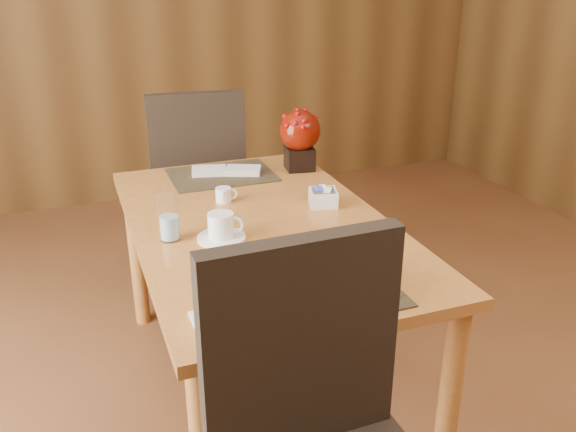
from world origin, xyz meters
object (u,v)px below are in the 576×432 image
object	(u,v)px
water_glass	(169,218)
sugar_caddy	(323,198)
soup_setting	(321,278)
dining_table	(261,246)
berry_decor	(300,136)
bread_plate	(225,322)
creamer_jug	(223,195)
far_chair	(197,176)
coffee_cup	(221,228)

from	to	relation	value
water_glass	sugar_caddy	bearing A→B (deg)	9.90
soup_setting	dining_table	bearing A→B (deg)	93.94
berry_decor	bread_plate	xyz separation A→B (m)	(-0.65, -1.13, -0.15)
water_glass	creamer_jug	distance (m)	0.39
dining_table	creamer_jug	xyz separation A→B (m)	(-0.07, 0.24, 0.13)
dining_table	far_chair	xyz separation A→B (m)	(-0.02, 1.03, -0.06)
creamer_jug	far_chair	size ratio (longest dim) A/B	0.08
soup_setting	coffee_cup	xyz separation A→B (m)	(-0.17, 0.47, -0.02)
soup_setting	bread_plate	distance (m)	0.30
creamer_jug	sugar_caddy	world-z (taller)	sugar_caddy
bread_plate	far_chair	xyz separation A→B (m)	(0.28, 1.64, -0.16)
coffee_cup	creamer_jug	size ratio (longest dim) A/B	2.10
water_glass	creamer_jug	world-z (taller)	water_glass
creamer_jug	sugar_caddy	xyz separation A→B (m)	(0.35, -0.17, 0.00)
water_glass	sugar_caddy	distance (m)	0.63
water_glass	bread_plate	bearing A→B (deg)	-86.13
coffee_cup	berry_decor	world-z (taller)	berry_decor
coffee_cup	creamer_jug	bearing A→B (deg)	73.91
far_chair	soup_setting	bearing A→B (deg)	95.70
water_glass	far_chair	size ratio (longest dim) A/B	0.15
creamer_jug	berry_decor	distance (m)	0.53
dining_table	far_chair	size ratio (longest dim) A/B	1.42
berry_decor	water_glass	bearing A→B (deg)	-141.28
dining_table	sugar_caddy	size ratio (longest dim) A/B	14.42
dining_table	far_chair	bearing A→B (deg)	90.96
water_glass	coffee_cup	bearing A→B (deg)	-19.64
far_chair	water_glass	bearing A→B (deg)	78.50
sugar_caddy	far_chair	distance (m)	1.02
dining_table	bread_plate	xyz separation A→B (m)	(-0.30, -0.61, 0.10)
soup_setting	water_glass	world-z (taller)	water_glass
creamer_jug	far_chair	distance (m)	0.81
dining_table	bread_plate	bearing A→B (deg)	-115.83
creamer_jug	berry_decor	size ratio (longest dim) A/B	0.29
coffee_cup	water_glass	bearing A→B (deg)	160.36
soup_setting	sugar_caddy	xyz separation A→B (m)	(0.28, 0.63, -0.03)
dining_table	soup_setting	distance (m)	0.58
dining_table	creamer_jug	bearing A→B (deg)	106.88
water_glass	berry_decor	bearing A→B (deg)	38.72
soup_setting	far_chair	distance (m)	1.60
water_glass	creamer_jug	bearing A→B (deg)	46.89
coffee_cup	far_chair	world-z (taller)	far_chair
water_glass	far_chair	xyz separation A→B (m)	(0.32, 1.06, -0.24)
soup_setting	creamer_jug	distance (m)	0.81
coffee_cup	water_glass	size ratio (longest dim) A/B	1.03
dining_table	coffee_cup	size ratio (longest dim) A/B	8.99
creamer_jug	far_chair	bearing A→B (deg)	101.51
bread_plate	coffee_cup	bearing A→B (deg)	76.35
berry_decor	creamer_jug	bearing A→B (deg)	-147.39
berry_decor	far_chair	distance (m)	0.70
water_glass	creamer_jug	xyz separation A→B (m)	(0.26, 0.28, -0.05)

